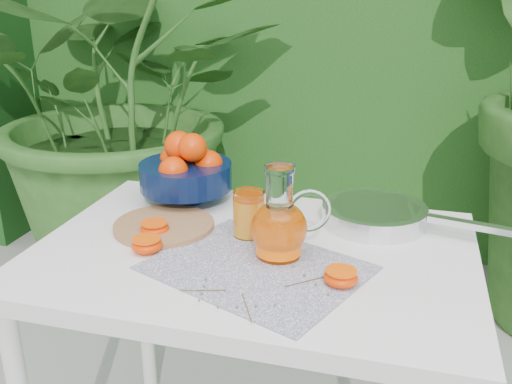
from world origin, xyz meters
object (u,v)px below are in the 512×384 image
(white_table, at_px, (254,279))
(cutting_board, at_px, (164,226))
(juice_pitcher, at_px, (280,225))
(saute_pan, at_px, (376,214))
(fruit_bowl, at_px, (186,170))

(white_table, bearing_deg, cutting_board, 169.50)
(cutting_board, distance_m, juice_pitcher, 0.33)
(saute_pan, bearing_deg, juice_pitcher, -128.39)
(white_table, xyz_separation_m, juice_pitcher, (0.07, -0.03, 0.16))
(white_table, distance_m, saute_pan, 0.35)
(white_table, height_order, saute_pan, saute_pan)
(juice_pitcher, bearing_deg, saute_pan, 51.61)
(juice_pitcher, bearing_deg, white_table, 158.52)
(white_table, bearing_deg, saute_pan, 39.75)
(cutting_board, bearing_deg, white_table, -10.50)
(fruit_bowl, height_order, saute_pan, fruit_bowl)
(cutting_board, bearing_deg, saute_pan, 18.72)
(fruit_bowl, distance_m, saute_pan, 0.52)
(fruit_bowl, bearing_deg, juice_pitcher, -39.17)
(white_table, relative_size, fruit_bowl, 3.45)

